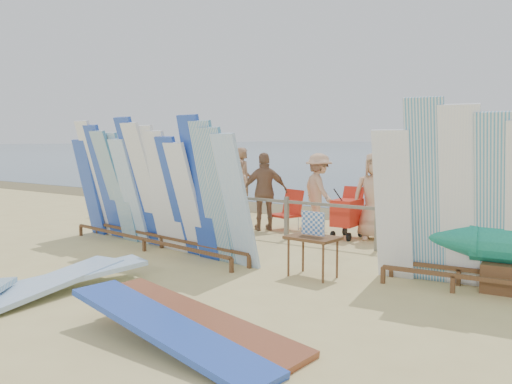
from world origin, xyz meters
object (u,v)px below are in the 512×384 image
Objects in this scene: flat_board_b at (51,291)px; beachgoer_6 at (374,196)px; side_surfboard_rack at (459,204)px; beachgoer_5 at (454,191)px; flat_board_a at (37,299)px; flat_board_d at (168,349)px; beachgoer_7 at (446,189)px; stroller at (347,218)px; beachgoer_1 at (243,180)px; beachgoer_3 at (319,190)px; beachgoer_8 at (428,202)px; main_surfboard_rack at (152,191)px; beach_chair_left at (286,218)px; beachgoer_extra_1 at (145,177)px; beach_chair_right at (408,230)px; beachgoer_0 at (173,187)px; flat_board_c at (201,335)px; vendor_table at (313,255)px; beachgoer_2 at (236,190)px; beachgoer_4 at (265,192)px.

beachgoer_6 is at bearing 88.47° from flat_board_b.
beachgoer_5 is (-1.46, 5.29, -0.32)m from side_surfboard_rack.
flat_board_a is 1.00× the size of flat_board_b.
flat_board_d is (2.64, -0.25, 0.00)m from flat_board_a.
flat_board_d is 1.43× the size of beachgoer_7.
beachgoer_1 reaches higher than stroller.
side_surfboard_rack is 1.52× the size of beachgoer_3.
beachgoer_1 is 1.14× the size of beachgoer_8.
main_surfboard_rack is 3.59m from beach_chair_left.
beachgoer_extra_1 is 1.06× the size of beachgoer_3.
beachgoer_1 is (-5.35, 1.69, 0.65)m from beach_chair_right.
beachgoer_8 is at bearing 4.15° from flat_board_d.
flat_board_b is at bearing 84.95° from flat_board_d.
beach_chair_right is (0.09, 6.77, 0.28)m from flat_board_d.
beach_chair_left is 0.53× the size of beachgoer_0.
beachgoer_extra_1 is (-8.48, 7.27, 0.94)m from flat_board_c.
vendor_table is 3.40m from stroller.
beachgoer_8 is at bearing 62.12° from flat_board_a.
side_surfboard_rack is at bearing -80.45° from beachgoer_8.
flat_board_c is 8.41m from beachgoer_7.
stroller is at bearing 26.69° from beachgoer_5.
beachgoer_6 is at bearing 103.66° from beachgoer_7.
beachgoer_5 reaches higher than beachgoer_8.
beachgoer_0 is (-0.66, -2.14, -0.06)m from beachgoer_1.
main_surfboard_rack is at bearing -87.94° from beach_chair_left.
flat_board_b is at bearing -63.99° from main_surfboard_rack.
beach_chair_left is at bearing 143.60° from side_surfboard_rack.
flat_board_a is 2.65m from flat_board_d.
beachgoer_7 reaches higher than beachgoer_extra_1.
beachgoer_extra_1 is (-8.29, 4.43, 0.60)m from vendor_table.
beachgoer_2 is (1.27, 0.99, -0.08)m from beachgoer_0.
beachgoer_5 is (6.26, 2.87, 0.02)m from beachgoer_0.
beachgoer_1 is (-2.62, 8.20, 0.93)m from flat_board_a.
beachgoer_6 is 1.05× the size of beachgoer_0.
side_surfboard_rack is 2.80× the size of beach_chair_right.
beachgoer_6 reaches higher than beach_chair_right.
stroller is (1.63, 6.02, 0.43)m from flat_board_b.
beachgoer_2 reaches higher than flat_board_d.
beach_chair_right is 1.27m from stroller.
beachgoer_extra_1 is at bearing -33.16° from beachgoer_2.
beachgoer_extra_1 is at bearing -58.55° from beachgoer_4.
side_surfboard_rack reaches higher than beach_chair_right.
flat_board_d is at bearing 125.55° from beachgoer_7.
main_surfboard_rack is 3.71m from beachgoer_0.
vendor_table is 4.76m from beachgoer_3.
beachgoer_extra_1 is (-8.48, 7.77, 0.94)m from flat_board_d.
beachgoer_2 reaches higher than beach_chair_left.
side_surfboard_rack is at bearing 153.30° from beachgoer_extra_1.
beachgoer_2 reaches higher than vendor_table.
beachgoer_5 is (0.24, 2.43, 0.61)m from beach_chair_right.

